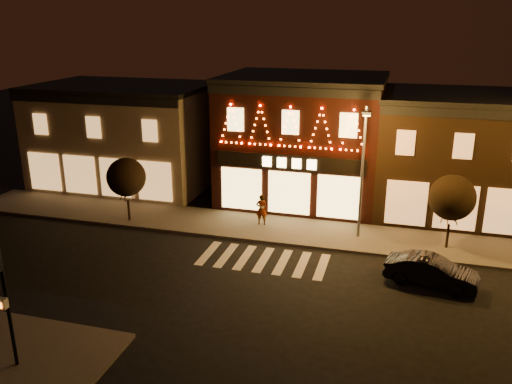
% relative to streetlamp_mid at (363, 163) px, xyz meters
% --- Properties ---
extents(ground, '(120.00, 120.00, 0.00)m').
position_rel_streetlamp_mid_xyz_m(ground, '(-4.41, -7.83, -4.42)').
color(ground, black).
rests_on(ground, ground).
extents(sidewalk_far, '(44.00, 4.00, 0.15)m').
position_rel_streetlamp_mid_xyz_m(sidewalk_far, '(-2.41, 0.17, -4.35)').
color(sidewalk_far, '#47423D').
rests_on(sidewalk_far, ground).
extents(building_left, '(12.20, 8.28, 7.30)m').
position_rel_streetlamp_mid_xyz_m(building_left, '(-17.41, 6.16, -0.76)').
color(building_left, '#796A56').
rests_on(building_left, ground).
extents(building_pulp, '(10.20, 8.34, 8.30)m').
position_rel_streetlamp_mid_xyz_m(building_pulp, '(-4.41, 6.14, -0.26)').
color(building_pulp, black).
rests_on(building_pulp, ground).
extents(building_right_a, '(9.20, 8.28, 7.50)m').
position_rel_streetlamp_mid_xyz_m(building_right_a, '(5.09, 6.16, -0.66)').
color(building_right_a, '#301F11').
rests_on(building_right_a, ground).
extents(streetlamp_mid, '(0.48, 1.67, 7.28)m').
position_rel_streetlamp_mid_xyz_m(streetlamp_mid, '(0.00, 0.00, 0.00)').
color(streetlamp_mid, '#59595E').
rests_on(streetlamp_mid, sidewalk_far).
extents(tree_left, '(2.30, 2.30, 3.85)m').
position_rel_streetlamp_mid_xyz_m(tree_left, '(-13.53, -0.98, -1.58)').
color(tree_left, black).
rests_on(tree_left, sidewalk_far).
extents(tree_right, '(2.38, 2.38, 3.98)m').
position_rel_streetlamp_mid_xyz_m(tree_right, '(4.63, -0.03, -1.49)').
color(tree_right, black).
rests_on(tree_right, sidewalk_far).
extents(dark_sedan, '(4.36, 2.24, 1.37)m').
position_rel_streetlamp_mid_xyz_m(dark_sedan, '(3.70, -4.32, -3.74)').
color(dark_sedan, black).
rests_on(dark_sedan, ground).
extents(pedestrian, '(0.71, 0.51, 1.84)m').
position_rel_streetlamp_mid_xyz_m(pedestrian, '(-5.69, 0.52, -3.36)').
color(pedestrian, gray).
rests_on(pedestrian, sidewalk_far).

